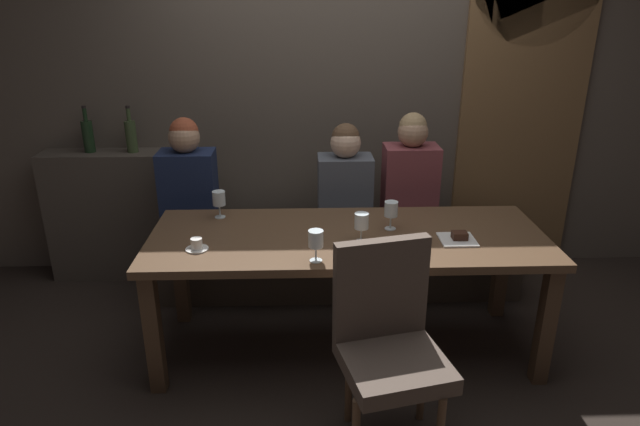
{
  "coord_description": "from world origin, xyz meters",
  "views": [
    {
      "loc": [
        -0.25,
        -2.83,
        1.97
      ],
      "look_at": [
        -0.15,
        0.08,
        0.84
      ],
      "focal_mm": 31.2,
      "sensor_mm": 36.0,
      "label": 1
    }
  ],
  "objects": [
    {
      "name": "diner_redhead",
      "position": [
        -1.0,
        0.67,
        0.83
      ],
      "size": [
        0.36,
        0.24,
        0.81
      ],
      "color": "#192342",
      "rests_on": "banquette_bench"
    },
    {
      "name": "wine_glass_center_back",
      "position": [
        -0.19,
        -0.33,
        0.85
      ],
      "size": [
        0.08,
        0.08,
        0.16
      ],
      "color": "silver",
      "rests_on": "dining_table"
    },
    {
      "name": "diner_far_end",
      "position": [
        0.48,
        0.72,
        0.84
      ],
      "size": [
        0.36,
        0.24,
        0.83
      ],
      "color": "brown",
      "rests_on": "banquette_bench"
    },
    {
      "name": "wine_bottle_dark_red",
      "position": [
        -1.75,
        1.04,
        1.07
      ],
      "size": [
        0.08,
        0.08,
        0.33
      ],
      "color": "black",
      "rests_on": "back_counter"
    },
    {
      "name": "banquette_bench",
      "position": [
        0.0,
        0.7,
        0.23
      ],
      "size": [
        2.5,
        0.44,
        0.45
      ],
      "color": "#40352A",
      "rests_on": "ground"
    },
    {
      "name": "back_counter",
      "position": [
        -1.55,
        1.04,
        0.47
      ],
      "size": [
        1.1,
        0.28,
        0.95
      ],
      "primitive_type": "cube",
      "color": "#494138",
      "rests_on": "ground"
    },
    {
      "name": "wine_bottle_pale_label",
      "position": [
        -1.44,
        1.03,
        1.07
      ],
      "size": [
        0.08,
        0.08,
        0.33
      ],
      "color": "#384728",
      "rests_on": "back_counter"
    },
    {
      "name": "chair_near_side",
      "position": [
        0.13,
        -0.72,
        0.56
      ],
      "size": [
        0.53,
        0.53,
        0.98
      ],
      "color": "brown",
      "rests_on": "ground"
    },
    {
      "name": "back_wall_tiled",
      "position": [
        0.0,
        1.22,
        1.5
      ],
      "size": [
        6.0,
        0.12,
        3.0
      ],
      "primitive_type": "cube",
      "color": "brown",
      "rests_on": "ground"
    },
    {
      "name": "wine_glass_far_left",
      "position": [
        -0.74,
        0.29,
        0.85
      ],
      "size": [
        0.08,
        0.08,
        0.16
      ],
      "color": "silver",
      "rests_on": "dining_table"
    },
    {
      "name": "arched_door",
      "position": [
        1.35,
        1.15,
        1.36
      ],
      "size": [
        0.9,
        0.05,
        2.55
      ],
      "color": "brown",
      "rests_on": "ground"
    },
    {
      "name": "wine_glass_end_left",
      "position": [
        0.06,
        -0.1,
        0.86
      ],
      "size": [
        0.08,
        0.08,
        0.16
      ],
      "color": "silver",
      "rests_on": "dining_table"
    },
    {
      "name": "diner_bearded",
      "position": [
        0.04,
        0.7,
        0.81
      ],
      "size": [
        0.36,
        0.24,
        0.76
      ],
      "color": "#4C515B",
      "rests_on": "banquette_bench"
    },
    {
      "name": "dining_table",
      "position": [
        0.0,
        0.0,
        0.65
      ],
      "size": [
        2.2,
        0.84,
        0.74
      ],
      "color": "#493422",
      "rests_on": "ground"
    },
    {
      "name": "dessert_plate",
      "position": [
        0.59,
        -0.1,
        0.75
      ],
      "size": [
        0.19,
        0.19,
        0.05
      ],
      "color": "white",
      "rests_on": "dining_table"
    },
    {
      "name": "wine_glass_near_right",
      "position": [
        0.25,
        0.07,
        0.86
      ],
      "size": [
        0.08,
        0.08,
        0.16
      ],
      "color": "silver",
      "rests_on": "dining_table"
    },
    {
      "name": "espresso_cup",
      "position": [
        -0.8,
        -0.17,
        0.77
      ],
      "size": [
        0.12,
        0.12,
        0.06
      ],
      "color": "white",
      "rests_on": "dining_table"
    },
    {
      "name": "ground",
      "position": [
        0.0,
        0.0,
        0.0
      ],
      "size": [
        9.0,
        9.0,
        0.0
      ],
      "primitive_type": "plane",
      "color": "black"
    }
  ]
}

